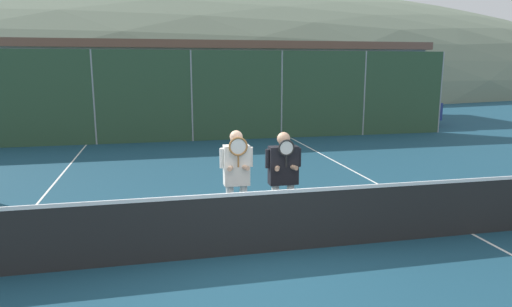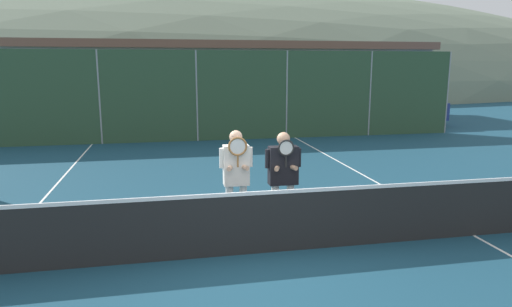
# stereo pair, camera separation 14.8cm
# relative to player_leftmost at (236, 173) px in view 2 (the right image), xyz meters

# --- Properties ---
(ground_plane) EXTENTS (120.00, 120.00, 0.00)m
(ground_plane) POSITION_rel_player_leftmost_xyz_m (0.08, -0.90, -1.05)
(ground_plane) COLOR navy
(hill_distant) EXTENTS (126.80, 70.44, 24.65)m
(hill_distant) POSITION_rel_player_leftmost_xyz_m (0.08, 55.89, -1.05)
(hill_distant) COLOR slate
(hill_distant) RESTS_ON ground_plane
(clubhouse_building) EXTENTS (23.13, 5.50, 3.93)m
(clubhouse_building) POSITION_rel_player_leftmost_xyz_m (0.89, 16.42, 0.94)
(clubhouse_building) COLOR #9EA3A8
(clubhouse_building) RESTS_ON ground_plane
(fence_back) EXTENTS (20.82, 0.06, 3.36)m
(fence_back) POSITION_rel_player_leftmost_xyz_m (0.08, 9.82, 0.63)
(fence_back) COLOR gray
(fence_back) RESTS_ON ground_plane
(tennis_net) EXTENTS (10.26, 0.09, 1.08)m
(tennis_net) POSITION_rel_player_leftmost_xyz_m (0.08, -0.90, -0.55)
(tennis_net) COLOR gray
(tennis_net) RESTS_ON ground_plane
(court_line_left_sideline) EXTENTS (0.05, 16.00, 0.01)m
(court_line_left_sideline) POSITION_rel_player_leftmost_xyz_m (-3.74, 2.10, -1.05)
(court_line_left_sideline) COLOR white
(court_line_left_sideline) RESTS_ON ground_plane
(court_line_right_sideline) EXTENTS (0.05, 16.00, 0.01)m
(court_line_right_sideline) POSITION_rel_player_leftmost_xyz_m (3.89, 2.10, -1.05)
(court_line_right_sideline) COLOR white
(court_line_right_sideline) RESTS_ON ground_plane
(player_leftmost) EXTENTS (0.56, 0.34, 1.77)m
(player_leftmost) POSITION_rel_player_leftmost_xyz_m (0.00, 0.00, 0.00)
(player_leftmost) COLOR white
(player_leftmost) RESTS_ON ground_plane
(player_center_left) EXTENTS (0.63, 0.34, 1.72)m
(player_center_left) POSITION_rel_player_leftmost_xyz_m (0.80, -0.02, -0.02)
(player_center_left) COLOR white
(player_center_left) RESTS_ON ground_plane
(car_far_left) EXTENTS (4.46, 1.98, 1.76)m
(car_far_left) POSITION_rel_player_leftmost_xyz_m (-5.58, 12.08, -0.15)
(car_far_left) COLOR slate
(car_far_left) RESTS_ON ground_plane
(car_left_of_center) EXTENTS (4.04, 2.09, 1.86)m
(car_left_of_center) POSITION_rel_player_leftmost_xyz_m (-0.49, 11.95, -0.11)
(car_left_of_center) COLOR #285638
(car_left_of_center) RESTS_ON ground_plane
(car_center) EXTENTS (4.01, 2.09, 1.71)m
(car_center) POSITION_rel_player_leftmost_xyz_m (4.37, 12.08, -0.17)
(car_center) COLOR #285638
(car_center) RESTS_ON ground_plane
(car_right_of_center) EXTENTS (4.45, 1.96, 1.75)m
(car_right_of_center) POSITION_rel_player_leftmost_xyz_m (9.44, 12.22, -0.15)
(car_right_of_center) COLOR navy
(car_right_of_center) RESTS_ON ground_plane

